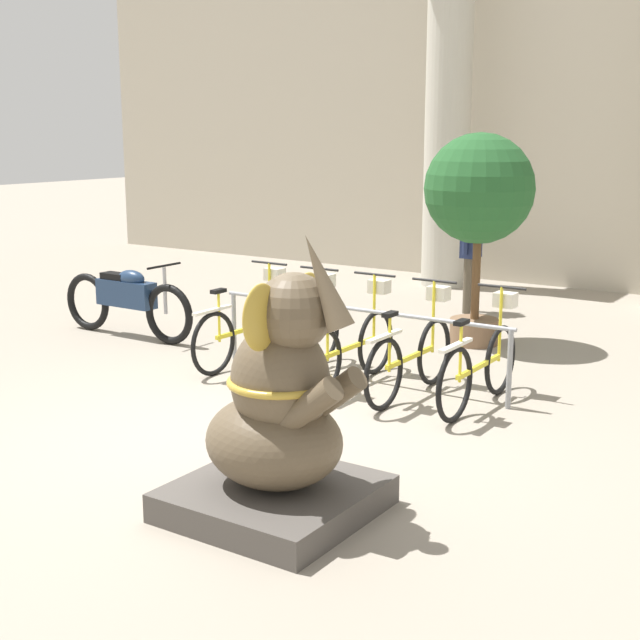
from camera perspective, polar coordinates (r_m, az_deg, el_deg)
name	(u,v)px	position (r m, az deg, el deg)	size (l,w,h in m)	color
ground_plane	(234,434)	(7.66, -5.51, -7.25)	(60.00, 60.00, 0.00)	gray
building_facade	(579,98)	(14.90, 16.27, 13.50)	(20.00, 0.20, 6.00)	#B2A893
column_left	(448,122)	(14.62, 8.17, 12.41)	(0.91, 0.91, 5.16)	#BCB7A8
bike_rack	(358,325)	(9.00, 2.48, -0.29)	(3.35, 0.05, 0.77)	gray
bicycle_0	(246,327)	(9.73, -4.76, -0.47)	(0.48, 1.70, 1.08)	black
bicycle_1	(296,336)	(9.31, -1.53, -1.02)	(0.48, 1.70, 1.08)	black
bicycle_2	(352,345)	(8.94, 2.06, -1.58)	(0.48, 1.70, 1.08)	black
bicycle_3	(412,354)	(8.60, 5.92, -2.19)	(0.48, 1.70, 1.08)	black
bicycle_4	(481,363)	(8.36, 10.24, -2.76)	(0.48, 1.70, 1.08)	black
elephant_statue	(279,422)	(5.90, -2.62, -6.52)	(1.23, 1.23, 1.94)	#4C4742
motorcycle	(127,299)	(11.22, -12.25, 1.30)	(2.14, 0.55, 0.96)	black
person_pedestrian	(471,245)	(12.55, 9.65, 4.72)	(0.21, 0.47, 1.59)	brown
potted_tree	(479,196)	(10.60, 10.15, 7.84)	(1.29, 1.29, 2.50)	brown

